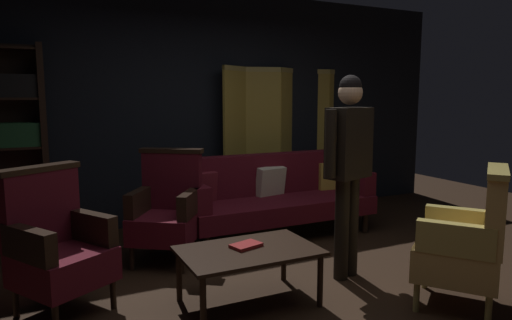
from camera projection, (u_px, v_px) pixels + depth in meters
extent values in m
plane|color=black|center=(300.00, 291.00, 3.61)|extent=(10.00, 10.00, 0.00)
cube|color=black|center=(197.00, 107.00, 5.60)|extent=(7.20, 0.10, 2.80)
cube|color=#B29338|center=(235.00, 143.00, 5.68)|extent=(0.41, 0.27, 1.90)
cube|color=tan|center=(235.00, 68.00, 5.56)|extent=(0.41, 0.27, 0.06)
cube|color=#B29338|center=(263.00, 142.00, 5.91)|extent=(0.45, 0.17, 1.90)
cube|color=tan|center=(263.00, 69.00, 5.78)|extent=(0.45, 0.17, 0.06)
cube|color=#B29338|center=(288.00, 140.00, 6.14)|extent=(0.41, 0.27, 1.90)
cube|color=tan|center=(289.00, 70.00, 6.01)|extent=(0.41, 0.28, 0.06)
cube|color=#B29338|center=(312.00, 138.00, 6.37)|extent=(0.45, 0.16, 1.90)
cube|color=tan|center=(313.00, 71.00, 6.24)|extent=(0.45, 0.17, 0.06)
cube|color=#B29338|center=(336.00, 137.00, 6.58)|extent=(0.43, 0.22, 1.90)
cube|color=tan|center=(338.00, 72.00, 6.46)|extent=(0.43, 0.23, 0.06)
cube|color=black|center=(45.00, 146.00, 4.66)|extent=(0.06, 0.32, 2.05)
cube|color=black|center=(5.00, 243.00, 4.61)|extent=(0.86, 0.30, 0.02)
cube|color=black|center=(2.00, 196.00, 4.54)|extent=(0.86, 0.30, 0.02)
cube|color=maroon|center=(1.00, 186.00, 4.51)|extent=(0.78, 0.22, 0.19)
cylinder|color=black|center=(207.00, 246.00, 4.35)|extent=(0.07, 0.07, 0.22)
cylinder|color=black|center=(365.00, 222.00, 5.18)|extent=(0.07, 0.07, 0.22)
cylinder|color=black|center=(188.00, 230.00, 4.89)|extent=(0.07, 0.07, 0.22)
cylinder|color=black|center=(334.00, 211.00, 5.71)|extent=(0.07, 0.07, 0.22)
cube|color=#4C0F19|center=(279.00, 208.00, 5.00)|extent=(2.10, 0.76, 0.20)
cube|color=#4C0F19|center=(266.00, 174.00, 5.23)|extent=(2.10, 0.18, 0.46)
cube|color=#4C0F19|center=(193.00, 195.00, 4.55)|extent=(0.16, 0.68, 0.26)
cube|color=#4C0F19|center=(352.00, 180.00, 5.40)|extent=(0.16, 0.68, 0.26)
cube|color=maroon|center=(201.00, 189.00, 4.79)|extent=(0.36, 0.21, 0.35)
cube|color=beige|center=(271.00, 182.00, 5.15)|extent=(0.36, 0.22, 0.35)
cube|color=#B79338|center=(331.00, 177.00, 5.51)|extent=(0.35, 0.16, 0.34)
cylinder|color=black|center=(203.00, 305.00, 2.93)|extent=(0.04, 0.04, 0.39)
cylinder|color=black|center=(320.00, 280.00, 3.32)|extent=(0.04, 0.04, 0.39)
cylinder|color=black|center=(179.00, 276.00, 3.41)|extent=(0.04, 0.04, 0.39)
cylinder|color=black|center=(284.00, 257.00, 3.81)|extent=(0.04, 0.04, 0.39)
cube|color=black|center=(249.00, 251.00, 3.34)|extent=(1.00, 0.64, 0.03)
cylinder|color=tan|center=(425.00, 274.00, 3.66)|extent=(0.04, 0.04, 0.22)
cylinder|color=tan|center=(416.00, 297.00, 3.26)|extent=(0.04, 0.04, 0.22)
cylinder|color=tan|center=(489.00, 285.00, 3.45)|extent=(0.04, 0.04, 0.22)
cylinder|color=tan|center=(488.00, 310.00, 3.05)|extent=(0.04, 0.04, 0.22)
cube|color=tan|center=(456.00, 261.00, 3.32)|extent=(0.78, 0.78, 0.24)
cube|color=tan|center=(495.00, 212.00, 3.17)|extent=(0.52, 0.43, 0.54)
cube|color=tan|center=(498.00, 171.00, 3.13)|extent=(0.56, 0.46, 0.04)
cube|color=tan|center=(460.00, 222.00, 3.50)|extent=(0.37, 0.45, 0.22)
cube|color=tan|center=(455.00, 239.00, 3.08)|extent=(0.37, 0.45, 0.22)
cylinder|color=black|center=(56.00, 320.00, 2.92)|extent=(0.04, 0.04, 0.22)
cylinder|color=black|center=(113.00, 294.00, 3.31)|extent=(0.04, 0.04, 0.22)
cylinder|color=black|center=(16.00, 302.00, 3.17)|extent=(0.04, 0.04, 0.22)
cylinder|color=black|center=(74.00, 280.00, 3.55)|extent=(0.04, 0.04, 0.22)
cube|color=#4C0F19|center=(64.00, 267.00, 3.21)|extent=(0.77, 0.77, 0.24)
cube|color=#4C0F19|center=(41.00, 209.00, 3.28)|extent=(0.54, 0.39, 0.54)
cube|color=black|center=(38.00, 169.00, 3.24)|extent=(0.58, 0.42, 0.04)
cube|color=black|center=(29.00, 245.00, 2.97)|extent=(0.34, 0.47, 0.22)
cube|color=black|center=(91.00, 227.00, 3.37)|extent=(0.34, 0.47, 0.22)
cylinder|color=black|center=(132.00, 258.00, 4.03)|extent=(0.04, 0.04, 0.22)
cylinder|color=black|center=(182.00, 261.00, 3.96)|extent=(0.04, 0.04, 0.22)
cylinder|color=black|center=(151.00, 242.00, 4.48)|extent=(0.04, 0.04, 0.22)
cylinder|color=black|center=(197.00, 244.00, 4.41)|extent=(0.04, 0.04, 0.22)
cube|color=#4C0F19|center=(165.00, 227.00, 4.19)|extent=(0.78, 0.78, 0.24)
cube|color=#4C0F19|center=(172.00, 181.00, 4.36)|extent=(0.53, 0.42, 0.54)
cube|color=black|center=(171.00, 151.00, 4.32)|extent=(0.57, 0.45, 0.04)
cube|color=black|center=(139.00, 202.00, 4.19)|extent=(0.36, 0.46, 0.22)
cube|color=black|center=(190.00, 203.00, 4.12)|extent=(0.36, 0.46, 0.22)
cylinder|color=black|center=(351.00, 226.00, 3.90)|extent=(0.12, 0.12, 0.86)
cylinder|color=black|center=(342.00, 229.00, 3.80)|extent=(0.12, 0.12, 0.86)
cube|color=maroon|center=(348.00, 173.00, 3.79)|extent=(0.35, 0.25, 0.09)
cube|color=black|center=(349.00, 143.00, 3.75)|extent=(0.45, 0.33, 0.58)
cube|color=white|center=(338.00, 138.00, 3.83)|extent=(0.14, 0.06, 0.41)
cube|color=maroon|center=(338.00, 111.00, 3.80)|extent=(0.09, 0.05, 0.04)
cylinder|color=black|center=(366.00, 140.00, 3.93)|extent=(0.09, 0.09, 0.54)
cylinder|color=black|center=(331.00, 144.00, 3.58)|extent=(0.09, 0.09, 0.54)
sphere|color=tan|center=(350.00, 93.00, 3.70)|extent=(0.20, 0.20, 0.20)
sphere|color=black|center=(351.00, 86.00, 3.69)|extent=(0.18, 0.18, 0.18)
cube|color=maroon|center=(246.00, 245.00, 3.38)|extent=(0.25, 0.20, 0.03)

